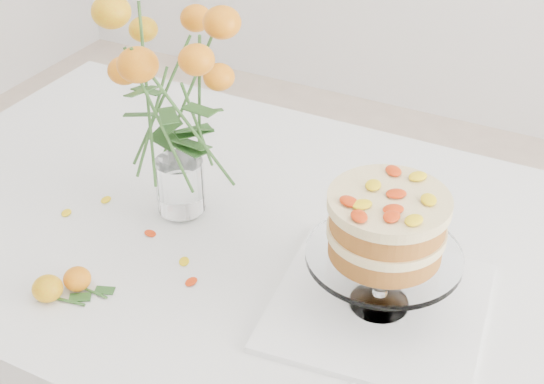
# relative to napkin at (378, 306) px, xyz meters

# --- Properties ---
(table) EXTENTS (1.43, 0.93, 0.76)m
(table) POSITION_rel_napkin_xyz_m (-0.32, 0.09, -0.09)
(table) COLOR tan
(table) RESTS_ON ground
(napkin) EXTENTS (0.37, 0.37, 0.01)m
(napkin) POSITION_rel_napkin_xyz_m (0.00, 0.00, 0.00)
(napkin) COLOR white
(napkin) RESTS_ON table
(cake_stand) EXTENTS (0.24, 0.24, 0.22)m
(cake_stand) POSITION_rel_napkin_xyz_m (0.00, -0.00, 0.15)
(cake_stand) COLOR white
(cake_stand) RESTS_ON napkin
(rose_vase) EXTENTS (0.30, 0.30, 0.45)m
(rose_vase) POSITION_rel_napkin_xyz_m (-0.43, 0.08, 0.26)
(rose_vase) COLOR white
(rose_vase) RESTS_ON table
(loose_rose_near) EXTENTS (0.09, 0.05, 0.04)m
(loose_rose_near) POSITION_rel_napkin_xyz_m (-0.49, -0.23, 0.02)
(loose_rose_near) COLOR gold
(loose_rose_near) RESTS_ON table
(loose_rose_far) EXTENTS (0.08, 0.05, 0.04)m
(loose_rose_far) POSITION_rel_napkin_xyz_m (-0.47, -0.18, 0.01)
(loose_rose_far) COLOR orange
(loose_rose_far) RESTS_ON table
(stray_petal_a) EXTENTS (0.03, 0.02, 0.00)m
(stray_petal_a) POSITION_rel_napkin_xyz_m (-0.44, -0.01, -0.00)
(stray_petal_a) COLOR yellow
(stray_petal_a) RESTS_ON table
(stray_petal_b) EXTENTS (0.03, 0.02, 0.00)m
(stray_petal_b) POSITION_rel_napkin_xyz_m (-0.34, -0.05, -0.00)
(stray_petal_b) COLOR yellow
(stray_petal_b) RESTS_ON table
(stray_petal_c) EXTENTS (0.03, 0.02, 0.00)m
(stray_petal_c) POSITION_rel_napkin_xyz_m (-0.30, -0.09, -0.00)
(stray_petal_c) COLOR yellow
(stray_petal_c) RESTS_ON table
(stray_petal_d) EXTENTS (0.03, 0.02, 0.00)m
(stray_petal_d) POSITION_rel_napkin_xyz_m (-0.58, 0.04, -0.00)
(stray_petal_d) COLOR yellow
(stray_petal_d) RESTS_ON table
(stray_petal_e) EXTENTS (0.03, 0.02, 0.00)m
(stray_petal_e) POSITION_rel_napkin_xyz_m (-0.62, -0.03, -0.00)
(stray_petal_e) COLOR yellow
(stray_petal_e) RESTS_ON table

